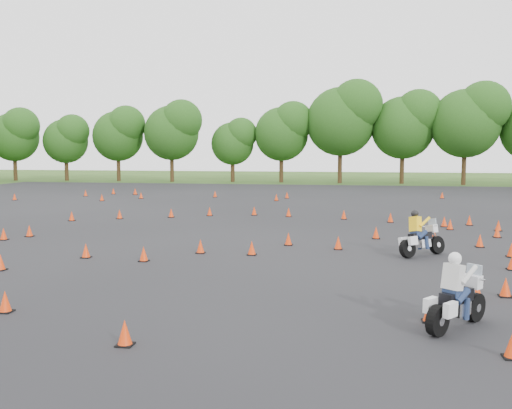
# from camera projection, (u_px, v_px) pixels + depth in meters

# --- Properties ---
(ground) EXTENTS (140.00, 140.00, 0.00)m
(ground) POSITION_uv_depth(u_px,v_px,m) (237.00, 249.00, 20.29)
(ground) COLOR #2D5119
(ground) RESTS_ON ground
(asphalt_pad) EXTENTS (62.00, 62.00, 0.00)m
(asphalt_pad) POSITION_uv_depth(u_px,v_px,m) (263.00, 226.00, 26.18)
(asphalt_pad) COLOR black
(asphalt_pad) RESTS_ON ground
(treeline) EXTENTS (87.19, 32.28, 11.09)m
(treeline) POSITION_uv_depth(u_px,v_px,m) (343.00, 138.00, 53.83)
(treeline) COLOR #1F4714
(treeline) RESTS_ON ground
(traffic_cones) EXTENTS (35.85, 33.24, 0.45)m
(traffic_cones) POSITION_uv_depth(u_px,v_px,m) (261.00, 223.00, 25.74)
(traffic_cones) COLOR red
(traffic_cones) RESTS_ON asphalt_pad
(rider_yellow) EXTENTS (1.90, 1.78, 1.54)m
(rider_yellow) POSITION_uv_depth(u_px,v_px,m) (424.00, 233.00, 18.77)
(rider_yellow) COLOR yellow
(rider_yellow) RESTS_ON ground
(rider_white) EXTENTS (1.74, 1.95, 1.55)m
(rider_white) POSITION_uv_depth(u_px,v_px,m) (457.00, 290.00, 11.19)
(rider_white) COLOR beige
(rider_white) RESTS_ON ground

